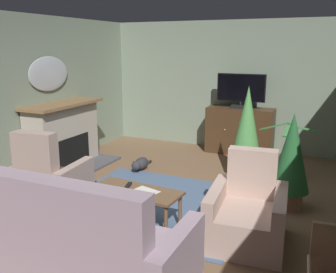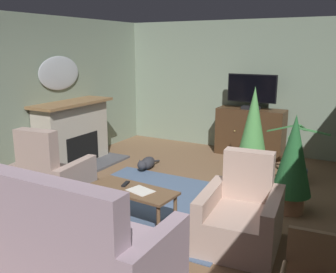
{
  "view_description": "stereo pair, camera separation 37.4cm",
  "coord_description": "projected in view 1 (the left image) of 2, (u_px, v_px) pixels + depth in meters",
  "views": [
    {
      "loc": [
        1.94,
        -4.15,
        2.12
      ],
      "look_at": [
        -0.05,
        0.25,
        0.95
      ],
      "focal_mm": 39.92,
      "sensor_mm": 36.0,
      "label": 1
    },
    {
      "loc": [
        2.27,
        -3.99,
        2.12
      ],
      "look_at": [
        -0.05,
        0.25,
        0.95
      ],
      "focal_mm": 39.92,
      "sensor_mm": 36.0,
      "label": 2
    }
  ],
  "objects": [
    {
      "name": "ground_plane",
      "position": [
        164.0,
        212.0,
        4.96
      ],
      "size": [
        5.94,
        7.43,
        0.04
      ],
      "primitive_type": "cube",
      "color": "brown"
    },
    {
      "name": "coffee_table",
      "position": [
        136.0,
        194.0,
        4.46
      ],
      "size": [
        1.14,
        0.53,
        0.46
      ],
      "color": "brown",
      "rests_on": "ground_plane"
    },
    {
      "name": "sofa_floral",
      "position": [
        80.0,
        249.0,
        3.32
      ],
      "size": [
        1.97,
        0.9,
        1.11
      ],
      "color": "#AD93A3",
      "rests_on": "ground_plane"
    },
    {
      "name": "wall_mirror_oval",
      "position": [
        49.0,
        74.0,
        6.47
      ],
      "size": [
        0.06,
        0.97,
        0.6
      ],
      "primitive_type": "ellipsoid",
      "color": "#B2B7BF"
    },
    {
      "name": "television",
      "position": [
        241.0,
        90.0,
        7.27
      ],
      "size": [
        0.95,
        0.2,
        0.68
      ],
      "color": "black",
      "rests_on": "tv_cabinet"
    },
    {
      "name": "armchair_near_window",
      "position": [
        247.0,
        215.0,
        4.13
      ],
      "size": [
        0.9,
        0.99,
        0.98
      ],
      "color": "#BC9E8E",
      "rests_on": "ground_plane"
    },
    {
      "name": "potted_plant_on_hearth_side",
      "position": [
        287.0,
        168.0,
        6.11
      ],
      "size": [
        0.98,
        0.83,
        0.94
      ],
      "color": "#3D4C5B",
      "rests_on": "ground_plane"
    },
    {
      "name": "wall_back",
      "position": [
        234.0,
        86.0,
        7.71
      ],
      "size": [
        5.94,
        0.1,
        2.64
      ],
      "primitive_type": "cube",
      "color": "gray",
      "rests_on": "ground_plane"
    },
    {
      "name": "wall_left",
      "position": [
        3.0,
        100.0,
        5.73
      ],
      "size": [
        0.1,
        7.43,
        2.64
      ],
      "primitive_type": "cube",
      "color": "gray",
      "rests_on": "ground_plane"
    },
    {
      "name": "rug_central",
      "position": [
        156.0,
        203.0,
        5.18
      ],
      "size": [
        2.51,
        2.19,
        0.01
      ],
      "primitive_type": "cube",
      "color": "slate",
      "rests_on": "ground_plane"
    },
    {
      "name": "folded_newspaper",
      "position": [
        145.0,
        191.0,
        4.38
      ],
      "size": [
        0.35,
        0.29,
        0.01
      ],
      "primitive_type": "cube",
      "rotation": [
        0.0,
        0.0,
        -0.26
      ],
      "color": "silver",
      "rests_on": "coffee_table"
    },
    {
      "name": "tv_remote",
      "position": [
        128.0,
        185.0,
        4.56
      ],
      "size": [
        0.09,
        0.18,
        0.02
      ],
      "primitive_type": "cube",
      "rotation": [
        0.0,
        0.0,
        1.82
      ],
      "color": "black",
      "rests_on": "coffee_table"
    },
    {
      "name": "tv_cabinet",
      "position": [
        240.0,
        132.0,
        7.52
      ],
      "size": [
        1.31,
        0.52,
        0.93
      ],
      "color": "black",
      "rests_on": "ground_plane"
    },
    {
      "name": "armchair_beside_cabinet",
      "position": [
        50.0,
        183.0,
        5.01
      ],
      "size": [
        0.91,
        0.91,
        1.09
      ],
      "color": "#A3897F",
      "rests_on": "ground_plane"
    },
    {
      "name": "potted_plant_small_fern_corner",
      "position": [
        291.0,
        157.0,
        4.88
      ],
      "size": [
        0.51,
        0.51,
        1.3
      ],
      "color": "#99664C",
      "rests_on": "ground_plane"
    },
    {
      "name": "potted_plant_leafy_by_curtain",
      "position": [
        247.0,
        129.0,
        6.03
      ],
      "size": [
        0.51,
        0.51,
        1.52
      ],
      "color": "beige",
      "rests_on": "ground_plane"
    },
    {
      "name": "cat",
      "position": [
        140.0,
        164.0,
        6.54
      ],
      "size": [
        0.25,
        0.72,
        0.23
      ],
      "color": "#2D2D33",
      "rests_on": "ground_plane"
    },
    {
      "name": "fireplace",
      "position": [
        64.0,
        137.0,
        6.62
      ],
      "size": [
        0.94,
        1.64,
        1.16
      ],
      "color": "#4C4C51",
      "rests_on": "ground_plane"
    }
  ]
}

